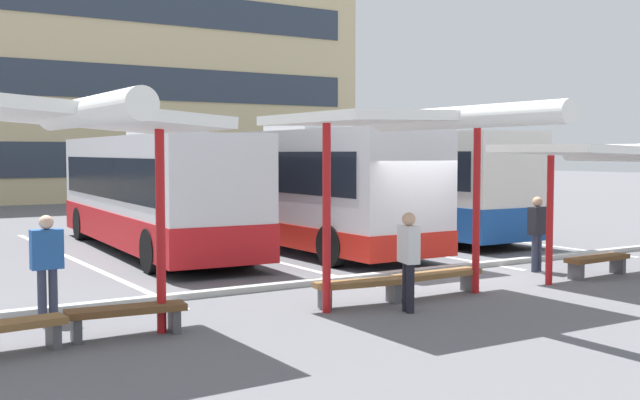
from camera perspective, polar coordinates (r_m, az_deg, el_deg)
name	(u,v)px	position (r m, az deg, el deg)	size (l,w,h in m)	color
ground_plane	(435,274)	(17.33, 8.47, -5.41)	(160.00, 160.00, 0.00)	slate
terminal_building	(48,58)	(50.60, -19.49, 9.85)	(35.03, 15.57, 19.60)	#D1BC8C
coach_bus_0	(152,193)	(21.33, -12.33, 0.49)	(3.13, 10.92, 3.46)	silver
coach_bus_1	(279,186)	(22.43, -3.03, 1.02)	(2.67, 12.38, 3.61)	silver
coach_bus_2	(390,184)	(25.46, 5.21, 1.22)	(2.75, 11.44, 3.62)	silver
lane_stripe_0	(77,261)	(20.05, -17.52, -4.30)	(0.16, 14.00, 0.01)	white
lane_stripe_1	(228,250)	(21.45, -6.81, -3.66)	(0.16, 14.00, 0.01)	white
lane_stripe_2	(351,241)	(23.50, 2.30, -3.01)	(0.16, 14.00, 0.01)	white
lane_stripe_3	(453,233)	(26.04, 9.79, -2.42)	(0.16, 14.00, 0.01)	white
waiting_shelter_0	(64,120)	(10.90, -18.40, 5.66)	(3.87, 5.00, 3.41)	red
bench_1	(126,314)	(11.64, -14.12, -8.19)	(1.75, 0.60, 0.45)	brown
waiting_shelter_1	(417,123)	(13.57, 7.19, 5.69)	(4.39, 5.13, 3.43)	red
bench_2	(360,287)	(13.57, 2.95, -6.43)	(1.69, 0.64, 0.45)	brown
bench_3	(437,277)	(14.69, 8.66, -5.68)	(1.92, 0.46, 0.45)	brown
waiting_shelter_2	(616,154)	(17.34, 21.03, 3.17)	(4.36, 4.69, 2.86)	red
bench_4	(598,261)	(17.73, 19.83, -4.27)	(1.79, 0.51, 0.45)	brown
platform_kerb	(430,270)	(17.44, 8.12, -5.15)	(44.00, 0.24, 0.12)	#ADADA8
waiting_passenger_1	(409,254)	(13.02, 6.56, -4.02)	(0.34, 0.53, 1.68)	black
waiting_passenger_2	(537,228)	(17.98, 15.75, -2.03)	(0.53, 0.33, 1.69)	#33384C
waiting_passenger_3	(47,260)	(12.96, -19.54, -4.20)	(0.49, 0.23, 1.70)	#33384C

